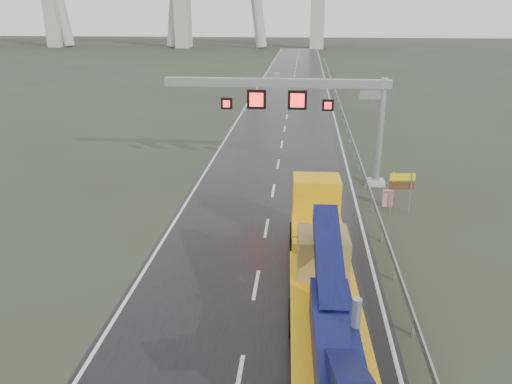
# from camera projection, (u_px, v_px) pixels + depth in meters

# --- Properties ---
(ground) EXTENTS (400.00, 400.00, 0.00)m
(ground) POSITION_uv_depth(u_px,v_px,m) (246.00, 342.00, 18.07)
(ground) COLOR #2E3324
(ground) RESTS_ON ground
(road) EXTENTS (11.00, 200.00, 0.02)m
(road) POSITION_uv_depth(u_px,v_px,m) (287.00, 117.00, 55.41)
(road) COLOR black
(road) RESTS_ON ground
(guardrail) EXTENTS (0.20, 140.00, 1.40)m
(guardrail) POSITION_uv_depth(u_px,v_px,m) (350.00, 133.00, 45.29)
(guardrail) COLOR gray
(guardrail) RESTS_ON ground
(sign_gantry) EXTENTS (14.90, 1.20, 7.42)m
(sign_gantry) POSITION_uv_depth(u_px,v_px,m) (308.00, 102.00, 32.73)
(sign_gantry) COLOR #A7A8A3
(sign_gantry) RESTS_ON ground
(heavy_haul_truck) EXTENTS (3.24, 17.90, 4.18)m
(heavy_haul_truck) POSITION_uv_depth(u_px,v_px,m) (324.00, 274.00, 19.48)
(heavy_haul_truck) COLOR #FBA60D
(heavy_haul_truck) RESTS_ON ground
(exit_sign_pair) EXTENTS (1.46, 0.20, 2.51)m
(exit_sign_pair) POSITION_uv_depth(u_px,v_px,m) (402.00, 185.00, 28.85)
(exit_sign_pair) COLOR gray
(exit_sign_pair) RESTS_ON ground
(striped_barrier) EXTENTS (0.63, 0.38, 1.02)m
(striped_barrier) POSITION_uv_depth(u_px,v_px,m) (388.00, 198.00, 30.33)
(striped_barrier) COLOR red
(striped_barrier) RESTS_ON ground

